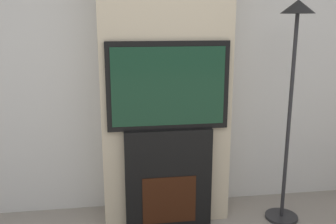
{
  "coord_description": "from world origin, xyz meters",
  "views": [
    {
      "loc": [
        -0.4,
        -1.12,
        1.63
      ],
      "look_at": [
        0.0,
        1.63,
        0.95
      ],
      "focal_mm": 40.0,
      "sensor_mm": 36.0,
      "label": 1
    }
  ],
  "objects": [
    {
      "name": "wall_back",
      "position": [
        0.0,
        2.03,
        1.35
      ],
      "size": [
        6.0,
        0.06,
        2.7
      ],
      "color": "silver",
      "rests_on": "ground_plane"
    },
    {
      "name": "chimney_breast",
      "position": [
        0.0,
        1.81,
        1.35
      ],
      "size": [
        1.01,
        0.37,
        2.7
      ],
      "color": "beige",
      "rests_on": "ground_plane"
    },
    {
      "name": "fireplace",
      "position": [
        0.0,
        1.63,
        0.4
      ],
      "size": [
        0.69,
        0.15,
        0.81
      ],
      "color": "black",
      "rests_on": "ground_plane"
    },
    {
      "name": "television",
      "position": [
        0.0,
        1.62,
        1.15
      ],
      "size": [
        0.93,
        0.07,
        0.67
      ],
      "color": "black",
      "rests_on": "fireplace"
    },
    {
      "name": "floor_lamp",
      "position": [
        0.96,
        1.57,
        1.28
      ],
      "size": [
        0.27,
        0.27,
        1.78
      ],
      "color": "#262628",
      "rests_on": "ground_plane"
    }
  ]
}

